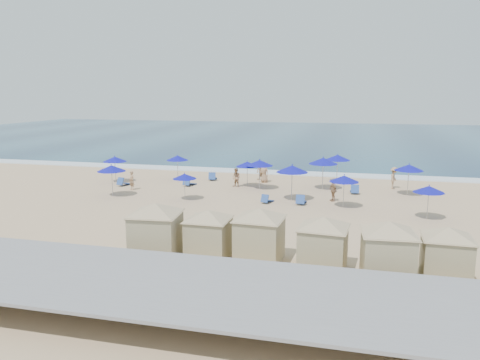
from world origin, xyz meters
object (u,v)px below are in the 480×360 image
at_px(cabana_3, 323,237).
at_px(umbrella_1, 111,168).
at_px(umbrella_4, 247,164).
at_px(beachgoer_2, 333,190).
at_px(trash_bin, 215,223).
at_px(beachgoer_0, 132,180).
at_px(umbrella_9, 338,158).
at_px(umbrella_10, 409,168).
at_px(cabana_1, 208,228).
at_px(umbrella_3, 185,176).
at_px(umbrella_8, 344,179).
at_px(beachgoer_4, 264,172).
at_px(umbrella_11, 429,189).
at_px(umbrella_6, 292,169).
at_px(cabana_0, 156,223).
at_px(cabana_4, 388,243).
at_px(beachgoer_1, 236,178).
at_px(cabana_2, 260,228).
at_px(umbrella_7, 323,161).
at_px(beachgoer_5, 260,171).
at_px(umbrella_0, 115,159).
at_px(cabana_5, 447,247).
at_px(umbrella_2, 177,158).
at_px(beachgoer_3, 394,178).
at_px(umbrella_5, 260,163).

bearing_deg(cabana_3, umbrella_1, 145.59).
height_order(umbrella_4, beachgoer_2, umbrella_4).
distance_m(trash_bin, beachgoer_0, 13.33).
distance_m(umbrella_9, umbrella_10, 6.95).
relative_size(cabana_1, umbrella_1, 1.66).
xyz_separation_m(umbrella_3, umbrella_8, (11.43, 0.42, 0.26)).
bearing_deg(beachgoer_4, umbrella_11, -18.18).
relative_size(cabana_1, umbrella_6, 1.53).
relative_size(cabana_0, cabana_4, 1.05).
height_order(umbrella_6, umbrella_10, umbrella_6).
bearing_deg(beachgoer_1, umbrella_9, 52.41).
bearing_deg(cabana_3, cabana_2, 170.26).
bearing_deg(cabana_0, umbrella_6, 71.39).
height_order(cabana_3, umbrella_6, same).
bearing_deg(umbrella_3, beachgoer_0, 156.83).
xyz_separation_m(umbrella_9, beachgoer_2, (0.06, -7.55, -1.40)).
height_order(cabana_3, beachgoer_1, cabana_3).
xyz_separation_m(cabana_0, umbrella_10, (13.03, 17.52, 0.48)).
distance_m(umbrella_7, beachgoer_5, 6.63).
height_order(cabana_3, umbrella_10, cabana_3).
distance_m(trash_bin, cabana_2, 5.90).
height_order(umbrella_3, beachgoer_0, umbrella_3).
relative_size(cabana_1, umbrella_10, 1.65).
relative_size(umbrella_0, umbrella_7, 0.87).
bearing_deg(beachgoer_0, cabana_5, -0.50).
xyz_separation_m(cabana_2, umbrella_3, (-7.95, 11.14, 0.16)).
xyz_separation_m(trash_bin, umbrella_4, (-1.01, 12.56, 1.57)).
distance_m(cabana_1, beachgoer_4, 19.58).
bearing_deg(umbrella_10, umbrella_7, 174.15).
height_order(umbrella_2, umbrella_9, umbrella_9).
xyz_separation_m(beachgoer_0, beachgoer_5, (9.26, 6.79, 0.01)).
height_order(cabana_0, umbrella_7, cabana_0).
distance_m(cabana_1, beachgoer_0, 17.59).
distance_m(cabana_5, beachgoer_2, 14.90).
bearing_deg(umbrella_9, beachgoer_3, -20.84).
bearing_deg(umbrella_4, umbrella_1, -146.21).
height_order(umbrella_5, umbrella_11, umbrella_5).
bearing_deg(umbrella_5, cabana_3, -69.22).
height_order(trash_bin, beachgoer_4, beachgoer_4).
height_order(cabana_0, beachgoer_4, cabana_0).
relative_size(umbrella_3, beachgoer_1, 1.28).
bearing_deg(beachgoer_2, umbrella_8, -7.37).
distance_m(cabana_0, umbrella_4, 17.81).
height_order(trash_bin, umbrella_9, umbrella_9).
bearing_deg(cabana_1, cabana_5, -1.39).
relative_size(umbrella_9, beachgoer_0, 1.63).
xyz_separation_m(cabana_3, beachgoer_0, (-16.41, 14.00, -0.77)).
relative_size(umbrella_2, beachgoer_0, 1.48).
distance_m(cabana_3, umbrella_10, 18.06).
distance_m(trash_bin, umbrella_6, 9.26).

